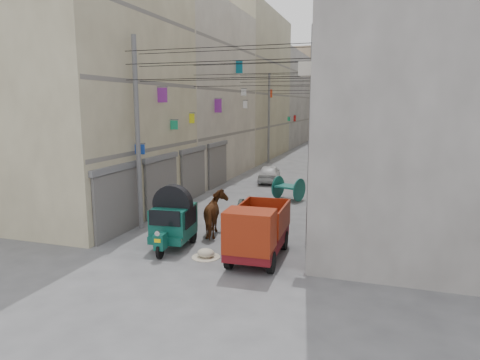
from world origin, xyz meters
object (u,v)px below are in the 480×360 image
at_px(tonga_cart, 256,216).
at_px(mini_truck, 256,235).
at_px(distant_car_grey, 327,156).
at_px(distant_car_green, 328,144).
at_px(second_cart, 289,188).
at_px(distant_car_white, 269,173).
at_px(feed_sack, 206,253).
at_px(auto_rickshaw, 173,219).
at_px(horse, 216,214).

bearing_deg(tonga_cart, mini_truck, -82.18).
relative_size(mini_truck, distant_car_grey, 0.99).
bearing_deg(tonga_cart, distant_car_green, 84.26).
xyz_separation_m(second_cart, distant_car_grey, (0.20, 16.16, -0.08)).
height_order(tonga_cart, distant_car_white, tonga_cart).
xyz_separation_m(second_cart, feed_sack, (-0.85, -9.91, -0.53)).
xyz_separation_m(auto_rickshaw, distant_car_grey, (2.63, 25.38, -0.45)).
bearing_deg(distant_car_green, horse, 80.67).
distance_m(distant_car_white, distant_car_grey, 11.34).
bearing_deg(mini_truck, auto_rickshaw, 167.40).
height_order(feed_sack, distant_car_grey, distant_car_grey).
xyz_separation_m(feed_sack, distant_car_white, (-1.55, 15.03, 0.44)).
bearing_deg(tonga_cart, distant_car_white, 94.03).
xyz_separation_m(feed_sack, distant_car_grey, (1.05, 26.06, 0.45)).
bearing_deg(distant_car_grey, horse, -103.68).
bearing_deg(distant_car_green, distant_car_white, 78.11).
height_order(tonga_cart, distant_car_green, tonga_cart).
bearing_deg(mini_truck, second_cart, 93.12).
relative_size(second_cart, feed_sack, 2.88).
bearing_deg(tonga_cart, feed_sack, -112.12).
height_order(second_cart, horse, horse).
bearing_deg(auto_rickshaw, distant_car_grey, 78.13).
xyz_separation_m(auto_rickshaw, second_cart, (2.43, 9.23, -0.37)).
xyz_separation_m(tonga_cart, mini_truck, (0.91, -3.29, 0.23)).
relative_size(tonga_cart, horse, 1.54).
bearing_deg(tonga_cart, distant_car_grey, 81.86).
xyz_separation_m(second_cart, distant_car_white, (-2.40, 5.12, -0.09)).
bearing_deg(feed_sack, horse, 103.30).
bearing_deg(horse, tonga_cart, -168.76).
height_order(tonga_cart, distant_car_grey, tonga_cart).
relative_size(horse, distant_car_grey, 0.57).
distance_m(mini_truck, distant_car_green, 38.42).
distance_m(mini_truck, feed_sack, 1.95).
xyz_separation_m(auto_rickshaw, tonga_cart, (2.45, 2.68, -0.33)).
distance_m(mini_truck, distant_car_white, 15.33).
height_order(second_cart, distant_car_green, distant_car_green).
distance_m(tonga_cart, mini_truck, 3.42).
bearing_deg(feed_sack, distant_car_white, 95.90).
bearing_deg(horse, distant_car_green, -108.11).
distance_m(feed_sack, distant_car_green, 38.44).
relative_size(horse, distant_car_white, 0.60).
bearing_deg(feed_sack, mini_truck, 2.20).
distance_m(auto_rickshaw, horse, 2.12).
bearing_deg(distant_car_white, feed_sack, 86.47).
bearing_deg(auto_rickshaw, mini_truck, -16.29).
bearing_deg(distant_car_green, mini_truck, 84.25).
distance_m(distant_car_white, distant_car_green, 23.44).
relative_size(distant_car_white, distant_car_grey, 0.95).
distance_m(auto_rickshaw, distant_car_green, 37.78).
bearing_deg(horse, distant_car_grey, -111.67).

